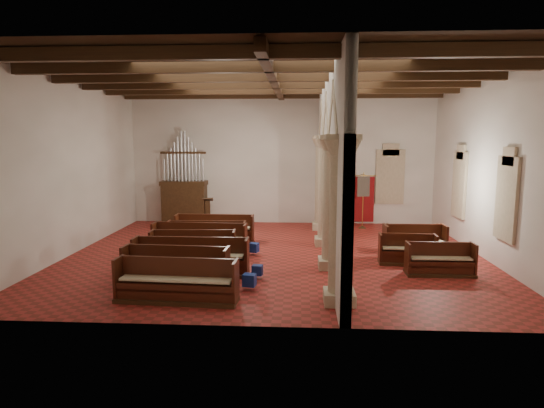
{
  "coord_description": "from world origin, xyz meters",
  "views": [
    {
      "loc": [
        0.77,
        -15.17,
        4.0
      ],
      "look_at": [
        -0.13,
        0.5,
        1.69
      ],
      "focal_mm": 30.0,
      "sensor_mm": 36.0,
      "label": 1
    }
  ],
  "objects_px": {
    "processional_banner": "(363,210)",
    "aisle_pew_0": "(440,264)",
    "nave_pew_0": "(177,288)",
    "lectern": "(208,213)",
    "pipe_organ": "(184,194)"
  },
  "relations": [
    {
      "from": "pipe_organ",
      "to": "nave_pew_0",
      "type": "bearing_deg",
      "value": -77.06
    },
    {
      "from": "lectern",
      "to": "pipe_organ",
      "type": "bearing_deg",
      "value": 160.54
    },
    {
      "from": "aisle_pew_0",
      "to": "nave_pew_0",
      "type": "bearing_deg",
      "value": -160.23
    },
    {
      "from": "lectern",
      "to": "processional_banner",
      "type": "bearing_deg",
      "value": -14.68
    },
    {
      "from": "lectern",
      "to": "nave_pew_0",
      "type": "bearing_deg",
      "value": -93.72
    },
    {
      "from": "nave_pew_0",
      "to": "processional_banner",
      "type": "bearing_deg",
      "value": 61.7
    },
    {
      "from": "lectern",
      "to": "aisle_pew_0",
      "type": "distance_m",
      "value": 11.11
    },
    {
      "from": "nave_pew_0",
      "to": "aisle_pew_0",
      "type": "xyz_separation_m",
      "value": [
        7.12,
        2.59,
        -0.03
      ]
    },
    {
      "from": "lectern",
      "to": "aisle_pew_0",
      "type": "relative_size",
      "value": 0.65
    },
    {
      "from": "processional_banner",
      "to": "aisle_pew_0",
      "type": "bearing_deg",
      "value": -92.37
    },
    {
      "from": "pipe_organ",
      "to": "lectern",
      "type": "relative_size",
      "value": 3.45
    },
    {
      "from": "pipe_organ",
      "to": "nave_pew_0",
      "type": "relative_size",
      "value": 1.45
    },
    {
      "from": "aisle_pew_0",
      "to": "lectern",
      "type": "bearing_deg",
      "value": 138.33
    },
    {
      "from": "nave_pew_0",
      "to": "aisle_pew_0",
      "type": "bearing_deg",
      "value": 23.27
    },
    {
      "from": "lectern",
      "to": "processional_banner",
      "type": "relative_size",
      "value": 0.51
    }
  ]
}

